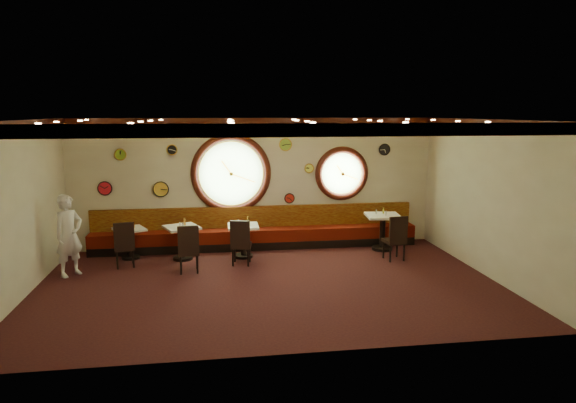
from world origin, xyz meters
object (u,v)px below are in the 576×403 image
at_px(condiment_a_salt, 126,226).
at_px(condiment_d_pepper, 386,213).
at_px(chair_c, 241,240).
at_px(condiment_c_salt, 238,222).
at_px(table_c, 243,237).
at_px(condiment_b_bottle, 185,222).
at_px(table_b, 182,239).
at_px(condiment_b_pepper, 183,225).
at_px(condiment_d_bottle, 383,211).
at_px(chair_a, 124,242).
at_px(chair_d, 396,235).
at_px(chair_b, 188,246).
at_px(condiment_c_pepper, 244,224).
at_px(condiment_a_bottle, 134,225).
at_px(condiment_c_bottle, 248,220).
at_px(table_d, 383,228).
at_px(condiment_b_salt, 180,224).
at_px(condiment_d_salt, 376,212).
at_px(condiment_a_pepper, 129,227).
at_px(table_a, 130,240).
at_px(waiter, 69,235).

distance_m(condiment_a_salt, condiment_d_pepper, 6.12).
bearing_deg(chair_c, condiment_c_salt, 100.72).
xyz_separation_m(table_c, condiment_b_bottle, (-1.33, 0.12, 0.38)).
height_order(table_b, condiment_b_pepper, condiment_b_pepper).
height_order(condiment_d_pepper, condiment_d_bottle, condiment_d_bottle).
bearing_deg(chair_a, chair_d, -14.53).
distance_m(table_c, condiment_b_bottle, 1.39).
xyz_separation_m(chair_b, condiment_c_salt, (1.10, 1.13, 0.23)).
height_order(chair_c, condiment_c_pepper, chair_c).
bearing_deg(condiment_a_bottle, condiment_d_pepper, -2.64).
distance_m(condiment_b_pepper, condiment_c_bottle, 1.49).
bearing_deg(chair_c, table_d, 22.99).
xyz_separation_m(table_c, condiment_d_pepper, (3.45, 0.06, 0.45)).
xyz_separation_m(condiment_c_salt, condiment_d_bottle, (3.57, 0.20, 0.13)).
bearing_deg(condiment_b_salt, chair_c, -27.52).
height_order(table_c, condiment_b_pepper, condiment_b_pepper).
relative_size(chair_c, condiment_d_salt, 5.65).
distance_m(condiment_a_bottle, condiment_c_bottle, 2.63).
height_order(condiment_c_salt, condiment_d_salt, condiment_d_salt).
distance_m(chair_a, condiment_c_pepper, 2.65).
height_order(chair_d, condiment_c_pepper, chair_d).
bearing_deg(condiment_c_pepper, condiment_b_salt, 174.52).
xyz_separation_m(condiment_b_pepper, condiment_c_bottle, (1.48, 0.17, 0.02)).
bearing_deg(chair_c, condiment_d_salt, 25.06).
bearing_deg(condiment_a_pepper, condiment_d_pepper, -1.55).
bearing_deg(condiment_a_bottle, condiment_b_bottle, -10.11).
xyz_separation_m(condiment_d_salt, condiment_b_bottle, (-4.60, -0.13, -0.07)).
distance_m(condiment_a_salt, condiment_a_pepper, 0.10).
bearing_deg(table_c, chair_b, -139.37).
height_order(condiment_a_salt, condiment_b_salt, condiment_b_salt).
xyz_separation_m(condiment_b_pepper, condiment_a_bottle, (-1.14, 0.40, -0.05)).
xyz_separation_m(chair_d, condiment_b_pepper, (-4.77, 0.73, 0.24)).
xyz_separation_m(chair_a, condiment_a_bottle, (0.09, 0.77, 0.21)).
distance_m(chair_b, condiment_d_salt, 4.67).
height_order(condiment_d_salt, condiment_b_pepper, condiment_d_salt).
bearing_deg(table_a, condiment_b_bottle, -6.68).
xyz_separation_m(condiment_d_salt, waiter, (-6.89, -1.08, -0.08)).
relative_size(table_c, condiment_c_bottle, 4.41).
bearing_deg(condiment_b_pepper, table_b, 108.82).
distance_m(table_b, condiment_a_pepper, 1.23).
xyz_separation_m(condiment_b_pepper, condiment_b_bottle, (0.03, 0.19, 0.03)).
height_order(table_d, condiment_d_pepper, condiment_d_pepper).
relative_size(table_a, condiment_c_pepper, 8.09).
xyz_separation_m(condiment_a_salt, condiment_b_salt, (1.22, -0.22, 0.07)).
bearing_deg(condiment_b_pepper, condiment_a_salt, 164.83).
bearing_deg(condiment_d_salt, condiment_c_bottle, -177.22).
distance_m(chair_b, condiment_c_salt, 1.60).
bearing_deg(waiter, table_c, -36.66).
relative_size(table_d, condiment_b_salt, 9.47).
xyz_separation_m(chair_b, condiment_b_bottle, (-0.13, 1.15, 0.28)).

